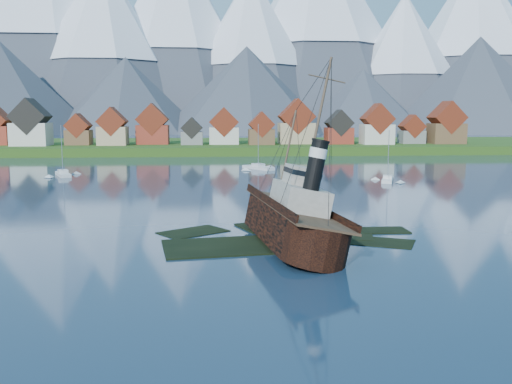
{
  "coord_description": "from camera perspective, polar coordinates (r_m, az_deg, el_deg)",
  "views": [
    {
      "loc": [
        -6.54,
        -64.24,
        14.79
      ],
      "look_at": [
        -1.12,
        6.0,
        5.0
      ],
      "focal_mm": 40.0,
      "sensor_mm": 36.0,
      "label": 1
    }
  ],
  "objects": [
    {
      "name": "town",
      "position": [
        218.13,
        -11.48,
        6.23
      ],
      "size": [
        250.96,
        16.69,
        17.3
      ],
      "color": "maroon",
      "rests_on": "ground"
    },
    {
      "name": "mountains",
      "position": [
        550.6,
        -3.92,
        15.68
      ],
      "size": [
        965.0,
        340.0,
        205.0
      ],
      "color": "#2D333D",
      "rests_on": "ground"
    },
    {
      "name": "shore_bank",
      "position": [
        234.8,
        -2.82,
        4.29
      ],
      "size": [
        600.0,
        80.0,
        3.2
      ],
      "primitive_type": "cube",
      "color": "#1E4313",
      "rests_on": "ground"
    },
    {
      "name": "seawall",
      "position": [
        196.91,
        -2.5,
        3.6
      ],
      "size": [
        600.0,
        2.5,
        2.0
      ],
      "primitive_type": "cube",
      "color": "#3F3D38",
      "rests_on": "ground"
    },
    {
      "name": "sailboat_e",
      "position": [
        151.12,
        0.23,
        2.4
      ],
      "size": [
        8.14,
        10.49,
        12.49
      ],
      "rotation": [
        0.0,
        0.0,
        0.58
      ],
      "color": "silver",
      "rests_on": "ground"
    },
    {
      "name": "shoal",
      "position": [
        68.6,
        2.67,
        -4.85
      ],
      "size": [
        31.71,
        21.24,
        1.14
      ],
      "color": "black",
      "rests_on": "ground"
    },
    {
      "name": "tugboat_wreck",
      "position": [
        65.95,
        2.98,
        -2.57
      ],
      "size": [
        6.52,
        28.07,
        22.25
      ],
      "rotation": [
        0.0,
        0.2,
        0.13
      ],
      "color": "black",
      "rests_on": "ground"
    },
    {
      "name": "sailboat_c",
      "position": [
        142.42,
        -18.74,
        1.65
      ],
      "size": [
        5.9,
        9.88,
        12.48
      ],
      "rotation": [
        0.0,
        0.0,
        0.39
      ],
      "color": "silver",
      "rests_on": "ground"
    },
    {
      "name": "sailboat_d",
      "position": [
        127.06,
        13.03,
        1.15
      ],
      "size": [
        4.99,
        8.76,
        11.68
      ],
      "rotation": [
        0.0,
        0.0,
        -0.36
      ],
      "color": "silver",
      "rests_on": "ground"
    },
    {
      "name": "ground",
      "position": [
        66.25,
        1.37,
        -4.99
      ],
      "size": [
        1400.0,
        1400.0,
        0.0
      ],
      "primitive_type": "plane",
      "color": "#182D44",
      "rests_on": "ground"
    }
  ]
}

